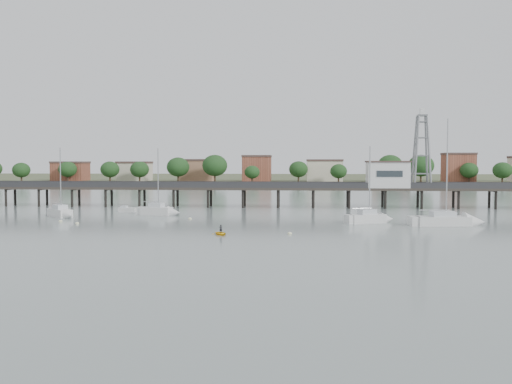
% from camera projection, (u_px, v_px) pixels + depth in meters
% --- Properties ---
extents(ground_plane, '(500.00, 500.00, 0.00)m').
position_uv_depth(ground_plane, '(219.00, 256.00, 54.59)').
color(ground_plane, gray).
rests_on(ground_plane, ground).
extents(pier, '(150.00, 5.00, 5.50)m').
position_uv_depth(pier, '(261.00, 188.00, 114.14)').
color(pier, '#2D2823').
rests_on(pier, ground).
extents(pier_building, '(8.40, 5.40, 5.30)m').
position_uv_depth(pier_building, '(388.00, 174.00, 112.09)').
color(pier_building, silver).
rests_on(pier_building, ground).
extents(lattice_tower, '(3.20, 3.20, 15.50)m').
position_uv_depth(lattice_tower, '(422.00, 152.00, 111.36)').
color(lattice_tower, slate).
rests_on(lattice_tower, ground).
extents(sailboat_b, '(7.48, 3.77, 11.97)m').
position_uv_depth(sailboat_b, '(162.00, 211.00, 97.69)').
color(sailboat_b, silver).
rests_on(sailboat_b, ground).
extents(sailboat_d, '(10.16, 3.93, 16.20)m').
position_uv_depth(sailboat_d, '(455.00, 221.00, 81.41)').
color(sailboat_d, silver).
rests_on(sailboat_d, ground).
extents(sailboat_c, '(7.44, 4.76, 11.99)m').
position_uv_depth(sailboat_c, '(373.00, 218.00, 85.05)').
color(sailboat_c, silver).
rests_on(sailboat_c, ground).
extents(sailboat_f, '(6.64, 6.51, 12.00)m').
position_uv_depth(sailboat_f, '(63.00, 213.00, 93.22)').
color(sailboat_f, silver).
rests_on(sailboat_f, ground).
extents(white_tender, '(3.37, 1.77, 1.25)m').
position_uv_depth(white_tender, '(127.00, 210.00, 103.67)').
color(white_tender, silver).
rests_on(white_tender, ground).
extents(yellow_dinghy, '(1.89, 1.25, 2.57)m').
position_uv_depth(yellow_dinghy, '(221.00, 235.00, 70.95)').
color(yellow_dinghy, yellow).
rests_on(yellow_dinghy, ground).
extents(dinghy_occupant, '(0.73, 1.07, 0.24)m').
position_uv_depth(dinghy_occupant, '(221.00, 235.00, 70.95)').
color(dinghy_occupant, black).
rests_on(dinghy_occupant, ground).
extents(mooring_buoys, '(65.76, 18.10, 0.39)m').
position_uv_depth(mooring_buoys, '(217.00, 225.00, 80.69)').
color(mooring_buoys, '#FBFAC3').
rests_on(mooring_buoys, ground).
extents(far_shore, '(500.00, 170.00, 10.40)m').
position_uv_depth(far_shore, '(285.00, 178.00, 293.07)').
color(far_shore, '#475133').
rests_on(far_shore, ground).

